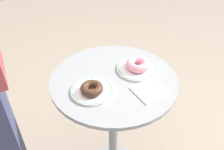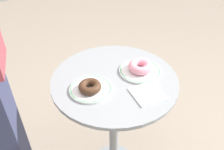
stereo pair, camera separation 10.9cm
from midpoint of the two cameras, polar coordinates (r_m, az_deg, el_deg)
cafe_table at (r=1.29m, az=-2.04°, el=-8.96°), size 0.60×0.60×0.75m
plate_left at (r=1.07m, az=-7.68°, el=-3.80°), size 0.19×0.19×0.01m
plate_right at (r=1.19m, az=3.46°, el=1.44°), size 0.20×0.20×0.01m
donut_chocolate at (r=1.04m, az=-7.83°, el=-3.26°), size 0.13×0.13×0.03m
donut_pink_frosted at (r=1.17m, az=3.51°, el=2.46°), size 0.14×0.14×0.04m
paper_napkin at (r=1.07m, az=5.96°, el=-3.87°), size 0.14×0.14×0.01m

